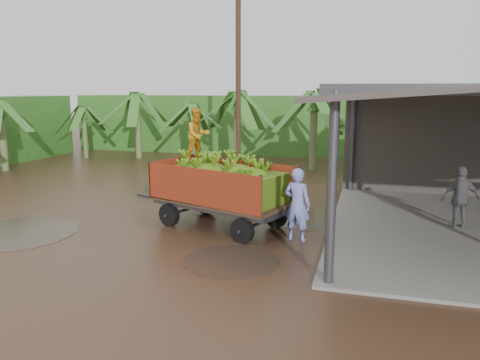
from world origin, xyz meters
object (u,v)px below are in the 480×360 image
Objects in this scene: banana_trailer at (221,185)px; man_blue at (297,205)px; man_grey at (460,199)px; utility_pole at (238,81)px.

banana_trailer reaches higher than man_blue.
man_grey is 0.22× the size of utility_pole.
banana_trailer is 2.84× the size of man_blue.
utility_pole reaches higher than banana_trailer.
banana_trailer reaches higher than man_grey.
banana_trailer is 0.66× the size of utility_pole.
utility_pole reaches higher than man_blue.
banana_trailer is 8.93m from utility_pole.
man_grey is at bearing 32.90° from banana_trailer.
banana_trailer is 2.45m from man_blue.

